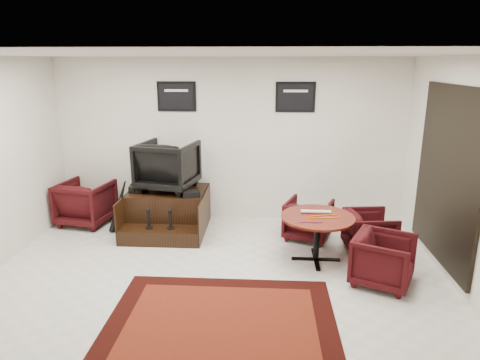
# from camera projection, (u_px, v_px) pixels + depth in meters

# --- Properties ---
(ground) EXTENTS (6.00, 6.00, 0.00)m
(ground) POSITION_uv_depth(u_px,v_px,m) (214.00, 286.00, 5.37)
(ground) COLOR silver
(ground) RESTS_ON ground
(room_shell) EXTENTS (6.02, 5.02, 2.81)m
(room_shell) POSITION_uv_depth(u_px,v_px,m) (247.00, 145.00, 4.98)
(room_shell) COLOR white
(room_shell) RESTS_ON ground
(area_rug) EXTENTS (2.49, 1.87, 0.01)m
(area_rug) POSITION_uv_depth(u_px,v_px,m) (221.00, 321.00, 4.64)
(area_rug) COLOR black
(area_rug) RESTS_ON ground
(shine_podium) EXTENTS (1.28, 1.32, 0.66)m
(shine_podium) POSITION_uv_depth(u_px,v_px,m) (168.00, 212.00, 7.12)
(shine_podium) COLOR black
(shine_podium) RESTS_ON ground
(shine_chair) EXTENTS (1.02, 0.98, 0.90)m
(shine_chair) POSITION_uv_depth(u_px,v_px,m) (168.00, 163.00, 7.04)
(shine_chair) COLOR black
(shine_chair) RESTS_ON shine_podium
(shoes_pair) EXTENTS (0.27, 0.32, 0.11)m
(shoes_pair) POSITION_uv_depth(u_px,v_px,m) (139.00, 188.00, 7.02)
(shoes_pair) COLOR black
(shoes_pair) RESTS_ON shine_podium
(polish_kit) EXTENTS (0.31, 0.26, 0.09)m
(polish_kit) POSITION_uv_depth(u_px,v_px,m) (191.00, 194.00, 6.75)
(polish_kit) COLOR black
(polish_kit) RESTS_ON shine_podium
(umbrella_black) EXTENTS (0.34, 0.13, 0.92)m
(umbrella_black) POSITION_uv_depth(u_px,v_px,m) (119.00, 206.00, 6.94)
(umbrella_black) COLOR black
(umbrella_black) RESTS_ON ground
(umbrella_hooked) EXTENTS (0.30, 0.11, 0.80)m
(umbrella_hooked) POSITION_uv_depth(u_px,v_px,m) (125.00, 205.00, 7.18)
(umbrella_hooked) COLOR black
(umbrella_hooked) RESTS_ON ground
(armchair_side) EXTENTS (0.93, 0.89, 0.83)m
(armchair_side) POSITION_uv_depth(u_px,v_px,m) (86.00, 200.00, 7.35)
(armchair_side) COLOR black
(armchair_side) RESTS_ON ground
(meeting_table) EXTENTS (1.02, 1.02, 0.66)m
(meeting_table) POSITION_uv_depth(u_px,v_px,m) (318.00, 222.00, 5.92)
(meeting_table) COLOR #411209
(meeting_table) RESTS_ON ground
(table_chair_back) EXTENTS (0.85, 0.82, 0.69)m
(table_chair_back) POSITION_uv_depth(u_px,v_px,m) (308.00, 218.00, 6.74)
(table_chair_back) COLOR black
(table_chair_back) RESTS_ON ground
(table_chair_window) EXTENTS (0.68, 0.72, 0.67)m
(table_chair_window) POSITION_uv_depth(u_px,v_px,m) (370.00, 230.00, 6.27)
(table_chair_window) COLOR black
(table_chair_window) RESTS_ON ground
(table_chair_corner) EXTENTS (0.88, 0.90, 0.71)m
(table_chair_corner) POSITION_uv_depth(u_px,v_px,m) (384.00, 258.00, 5.34)
(table_chair_corner) COLOR black
(table_chair_corner) RESTS_ON ground
(paper_roll) EXTENTS (0.42, 0.05, 0.05)m
(paper_roll) POSITION_uv_depth(u_px,v_px,m) (316.00, 212.00, 5.99)
(paper_roll) COLOR silver
(paper_roll) RESTS_ON meeting_table
(table_clutter) EXTENTS (0.57, 0.37, 0.01)m
(table_clutter) POSITION_uv_depth(u_px,v_px,m) (320.00, 218.00, 5.82)
(table_clutter) COLOR orange
(table_clutter) RESTS_ON meeting_table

